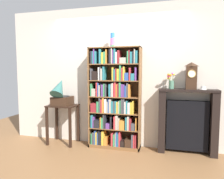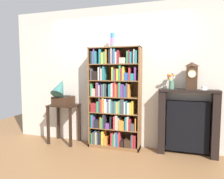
# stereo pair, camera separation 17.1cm
# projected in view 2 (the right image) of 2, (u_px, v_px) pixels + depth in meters

# --- Properties ---
(ground_plane) EXTENTS (7.77, 6.40, 0.02)m
(ground_plane) POSITION_uv_depth(u_px,v_px,m) (113.00, 149.00, 3.86)
(ground_plane) COLOR brown
(wall_back) EXTENTS (4.77, 0.08, 2.68)m
(wall_back) POSITION_uv_depth(u_px,v_px,m) (124.00, 77.00, 3.98)
(wall_back) COLOR beige
(wall_back) RESTS_ON ground
(bookshelf) EXTENTS (0.96, 0.31, 1.88)m
(bookshelf) POSITION_uv_depth(u_px,v_px,m) (114.00, 101.00, 3.86)
(bookshelf) COLOR brown
(bookshelf) RESTS_ON ground
(cup_stack) EXTENTS (0.08, 0.08, 0.26)m
(cup_stack) POSITION_uv_depth(u_px,v_px,m) (113.00, 40.00, 3.77)
(cup_stack) COLOR blue
(cup_stack) RESTS_ON bookshelf
(side_table_left) EXTENTS (0.56, 0.43, 0.78)m
(side_table_left) POSITION_uv_depth(u_px,v_px,m) (64.00, 115.00, 4.15)
(side_table_left) COLOR black
(side_table_left) RESTS_ON ground
(gramophone) EXTENTS (0.34, 0.51, 0.58)m
(gramophone) POSITION_uv_depth(u_px,v_px,m) (62.00, 93.00, 4.06)
(gramophone) COLOR #382316
(gramophone) RESTS_ON side_table_left
(fireplace_mantel) EXTENTS (0.98, 0.26, 1.14)m
(fireplace_mantel) POSITION_uv_depth(u_px,v_px,m) (187.00, 123.00, 3.55)
(fireplace_mantel) COLOR black
(fireplace_mantel) RESTS_ON ground
(mantel_clock) EXTENTS (0.17, 0.15, 0.46)m
(mantel_clock) POSITION_uv_depth(u_px,v_px,m) (192.00, 76.00, 3.45)
(mantel_clock) COLOR #382316
(mantel_clock) RESTS_ON fireplace_mantel
(flower_vase) EXTENTS (0.13, 0.14, 0.29)m
(flower_vase) POSITION_uv_depth(u_px,v_px,m) (171.00, 82.00, 3.56)
(flower_vase) COLOR #4C7A60
(flower_vase) RESTS_ON fireplace_mantel
(teacup_with_saucer) EXTENTS (0.12, 0.12, 0.06)m
(teacup_with_saucer) POSITION_uv_depth(u_px,v_px,m) (204.00, 88.00, 3.41)
(teacup_with_saucer) COLOR white
(teacup_with_saucer) RESTS_ON fireplace_mantel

